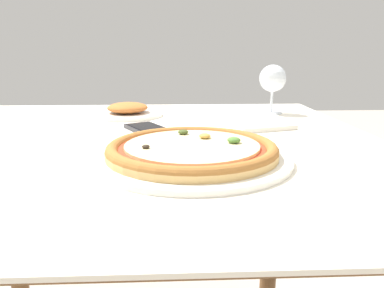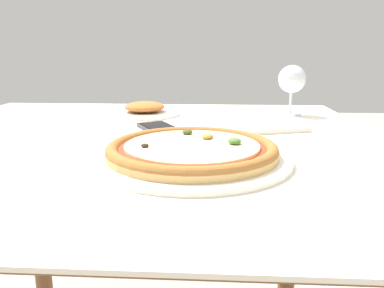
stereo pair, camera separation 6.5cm
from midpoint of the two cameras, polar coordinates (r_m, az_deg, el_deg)
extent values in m
cube|color=brown|center=(0.85, -6.86, -0.51)|extent=(1.03, 0.94, 0.04)
cube|color=white|center=(0.84, -6.90, 0.87)|extent=(1.13, 1.04, 0.01)
cylinder|color=brown|center=(1.48, -21.42, -10.20)|extent=(0.06, 0.06, 0.71)
cylinder|color=brown|center=(1.39, 16.10, -11.45)|extent=(0.06, 0.06, 0.71)
cylinder|color=white|center=(0.66, 2.84, -2.15)|extent=(0.35, 0.35, 0.01)
cylinder|color=#E0B26B|center=(0.66, 2.85, -1.22)|extent=(0.30, 0.30, 0.01)
torus|color=#A3662D|center=(0.65, 2.85, -0.72)|extent=(0.30, 0.30, 0.02)
cylinder|color=#BC381E|center=(0.65, 2.86, -0.59)|extent=(0.26, 0.26, 0.00)
cylinder|color=beige|center=(0.65, 2.86, -0.25)|extent=(0.24, 0.24, 0.00)
ellipsoid|color=#BC9342|center=(0.70, 5.41, 1.22)|extent=(0.01, 0.01, 0.01)
ellipsoid|color=#425123|center=(0.73, 1.85, 1.84)|extent=(0.02, 0.02, 0.01)
ellipsoid|color=#BC9342|center=(0.69, 5.01, 1.16)|extent=(0.02, 0.02, 0.01)
ellipsoid|color=#4C7A33|center=(0.66, 9.33, 0.42)|extent=(0.02, 0.02, 0.01)
ellipsoid|color=#2D2319|center=(0.63, -4.28, -0.25)|extent=(0.01, 0.01, 0.01)
cylinder|color=silver|center=(1.17, 16.23, 4.36)|extent=(0.07, 0.07, 0.00)
cylinder|color=silver|center=(1.16, 16.35, 6.12)|extent=(0.01, 0.01, 0.07)
sphere|color=silver|center=(1.16, 16.59, 9.48)|extent=(0.08, 0.08, 0.08)
cube|color=#232328|center=(0.90, -2.90, 2.32)|extent=(0.13, 0.16, 0.01)
cube|color=black|center=(0.90, -2.90, 2.67)|extent=(0.12, 0.14, 0.00)
cylinder|color=white|center=(1.13, -5.56, 4.65)|extent=(0.20, 0.20, 0.01)
ellipsoid|color=#BC662D|center=(1.12, -5.59, 5.66)|extent=(0.12, 0.12, 0.03)
cube|color=silver|center=(0.95, 14.12, 2.53)|extent=(0.18, 0.15, 0.01)
camera|label=1|loc=(0.03, -87.14, 0.72)|focal=35.00mm
camera|label=2|loc=(0.03, 92.86, -0.72)|focal=35.00mm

